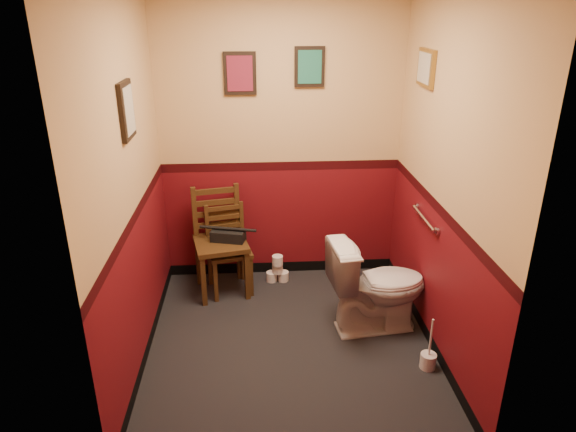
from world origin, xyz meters
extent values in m
cube|color=black|center=(0.00, 0.00, 0.00)|extent=(2.20, 2.40, 0.00)
cube|color=#5D0C13|center=(0.00, 1.20, 1.35)|extent=(2.20, 0.00, 2.70)
cube|color=#5D0C13|center=(0.00, -1.20, 1.35)|extent=(2.20, 0.00, 2.70)
cube|color=#5D0C13|center=(-1.10, 0.00, 1.35)|extent=(0.00, 2.40, 2.70)
cube|color=#5D0C13|center=(1.10, 0.00, 1.35)|extent=(0.00, 2.40, 2.70)
cylinder|color=silver|center=(1.07, 0.25, 0.95)|extent=(0.03, 0.50, 0.03)
cylinder|color=silver|center=(1.09, 0.00, 0.95)|extent=(0.02, 0.06, 0.06)
cylinder|color=silver|center=(1.09, 0.50, 0.95)|extent=(0.02, 0.06, 0.06)
cube|color=black|center=(-0.35, 1.18, 1.95)|extent=(0.28, 0.03, 0.36)
cube|color=maroon|center=(-0.35, 1.17, 1.95)|extent=(0.22, 0.01, 0.30)
cube|color=black|center=(0.25, 1.18, 2.00)|extent=(0.26, 0.03, 0.34)
cube|color=#216955|center=(0.25, 1.17, 2.00)|extent=(0.20, 0.01, 0.28)
cube|color=black|center=(-1.08, 0.10, 1.85)|extent=(0.03, 0.30, 0.38)
cube|color=#B7AB90|center=(-1.07, 0.10, 1.85)|extent=(0.01, 0.24, 0.31)
cube|color=olive|center=(1.08, 0.60, 2.05)|extent=(0.03, 0.34, 0.28)
cube|color=#B7AB90|center=(1.07, 0.60, 2.05)|extent=(0.01, 0.28, 0.22)
imported|color=white|center=(0.72, 0.19, 0.39)|extent=(0.84, 0.54, 0.78)
cylinder|color=silver|center=(1.00, -0.35, 0.06)|extent=(0.12, 0.12, 0.12)
cylinder|color=silver|center=(1.00, -0.35, 0.25)|extent=(0.02, 0.02, 0.33)
cube|color=#472D15|center=(-0.57, 0.86, 0.49)|extent=(0.54, 0.54, 0.04)
cube|color=#472D15|center=(-0.72, 0.63, 0.25)|extent=(0.05, 0.05, 0.49)
cube|color=#472D15|center=(-0.80, 1.01, 0.25)|extent=(0.05, 0.05, 0.49)
cube|color=#472D15|center=(-0.34, 0.71, 0.25)|extent=(0.05, 0.05, 0.49)
cube|color=#472D15|center=(-0.42, 1.09, 0.25)|extent=(0.05, 0.05, 0.49)
cube|color=#472D15|center=(-0.80, 1.02, 0.74)|extent=(0.05, 0.05, 0.49)
cube|color=#472D15|center=(-0.42, 1.10, 0.74)|extent=(0.05, 0.05, 0.49)
cube|color=#472D15|center=(-0.61, 1.06, 0.60)|extent=(0.37, 0.10, 0.05)
cube|color=#472D15|center=(-0.61, 1.06, 0.71)|extent=(0.37, 0.10, 0.05)
cube|color=#472D15|center=(-0.61, 1.06, 0.82)|extent=(0.37, 0.10, 0.05)
cube|color=#472D15|center=(-0.61, 1.06, 0.93)|extent=(0.37, 0.10, 0.05)
cube|color=#472D15|center=(-0.50, 0.88, 0.41)|extent=(0.46, 0.46, 0.04)
cube|color=#472D15|center=(-0.62, 0.68, 0.20)|extent=(0.04, 0.04, 0.41)
cube|color=#472D15|center=(-0.70, 1.00, 0.20)|extent=(0.04, 0.04, 0.41)
cube|color=#472D15|center=(-0.30, 0.76, 0.20)|extent=(0.04, 0.04, 0.41)
cube|color=#472D15|center=(-0.38, 1.07, 0.20)|extent=(0.04, 0.04, 0.41)
cube|color=#472D15|center=(-0.70, 1.00, 0.61)|extent=(0.04, 0.04, 0.41)
cube|color=#472D15|center=(-0.38, 1.08, 0.61)|extent=(0.04, 0.04, 0.41)
cube|color=#472D15|center=(-0.54, 1.04, 0.50)|extent=(0.30, 0.09, 0.04)
cube|color=#472D15|center=(-0.54, 1.04, 0.59)|extent=(0.30, 0.09, 0.04)
cube|color=#472D15|center=(-0.54, 1.04, 0.68)|extent=(0.30, 0.09, 0.04)
cube|color=#472D15|center=(-0.54, 1.04, 0.77)|extent=(0.30, 0.09, 0.04)
cube|color=black|center=(-0.50, 0.88, 0.52)|extent=(0.33, 0.22, 0.19)
cylinder|color=black|center=(-0.50, 0.88, 0.63)|extent=(0.26, 0.09, 0.03)
cylinder|color=silver|center=(-0.11, 1.02, 0.05)|extent=(0.10, 0.10, 0.09)
cylinder|color=silver|center=(0.01, 1.02, 0.05)|extent=(0.10, 0.10, 0.09)
cylinder|color=silver|center=(-0.05, 1.01, 0.14)|extent=(0.10, 0.10, 0.09)
cylinder|color=silver|center=(-0.05, 0.99, 0.24)|extent=(0.10, 0.10, 0.09)
camera|label=1|loc=(-0.25, -3.36, 2.50)|focal=32.00mm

